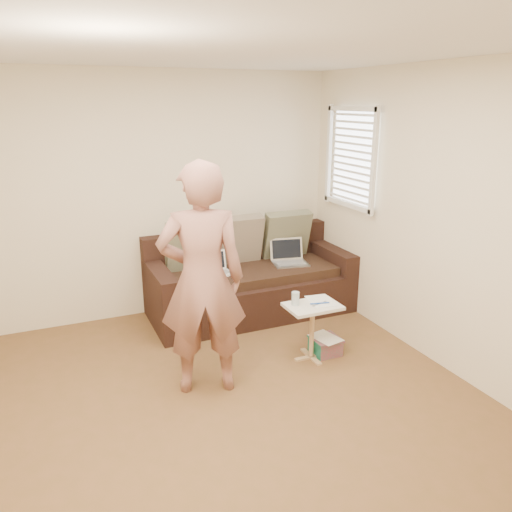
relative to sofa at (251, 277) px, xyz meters
name	(u,v)px	position (x,y,z in m)	size (l,w,h in m)	color
floor	(233,418)	(-0.90, -1.77, -0.42)	(4.50, 4.50, 0.00)	brown
ceiling	(228,45)	(-0.90, -1.77, 2.18)	(4.50, 4.50, 0.00)	white
wall_back	(155,197)	(-0.90, 0.48, 0.87)	(4.00, 4.00, 0.00)	beige
wall_front	(512,459)	(-0.90, -4.03, 0.87)	(4.00, 4.00, 0.00)	beige
wall_right	(457,224)	(1.10, -1.77, 0.87)	(4.50, 4.50, 0.00)	beige
window_blinds	(352,158)	(1.05, -0.27, 1.28)	(0.12, 0.88, 1.08)	white
sofa	(251,277)	(0.00, 0.00, 0.00)	(2.20, 0.95, 0.85)	black
pillow_left	(191,246)	(-0.60, 0.21, 0.37)	(0.55, 0.14, 0.55)	#5C5F46
pillow_mid	(238,240)	(-0.05, 0.24, 0.37)	(0.55, 0.14, 0.55)	#766854
pillow_right	(286,235)	(0.55, 0.23, 0.37)	(0.55, 0.14, 0.55)	#5C5F46
laptop_silver	(291,264)	(0.47, -0.05, 0.10)	(0.38, 0.27, 0.25)	#B7BABC
laptop_white	(218,275)	(-0.40, -0.05, 0.10)	(0.31, 0.23, 0.23)	white
person	(202,280)	(-0.95, -1.27, 0.52)	(0.69, 0.47, 1.88)	#995354
side_table	(312,332)	(0.10, -1.19, -0.16)	(0.48, 0.34, 0.53)	silver
drinking_glass	(295,298)	(-0.05, -1.13, 0.16)	(0.07, 0.07, 0.12)	silver
scissors	(320,303)	(0.16, -1.21, 0.11)	(0.18, 0.10, 0.02)	silver
paper_on_table	(321,301)	(0.21, -1.15, 0.11)	(0.21, 0.30, 0.00)	white
striped_box	(325,345)	(0.26, -1.17, -0.34)	(0.26, 0.26, 0.16)	#C81E48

